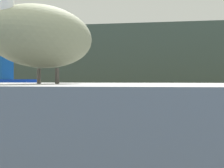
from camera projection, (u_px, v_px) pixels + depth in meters
name	position (u px, v px, depth m)	size (l,w,h in m)	color
hillside_backdrop	(190.00, 57.00, 65.95)	(140.00, 17.30, 9.38)	#5B664C
pier_dock	(43.00, 142.00, 2.90)	(3.75, 2.30, 0.85)	gray
pelican	(42.00, 35.00, 2.89)	(0.82, 1.27, 0.85)	gray
fishing_boat_blue	(2.00, 80.00, 28.91)	(5.41, 2.77, 3.66)	blue
mooring_buoy	(195.00, 105.00, 8.23)	(0.73, 0.73, 0.73)	#E54C19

